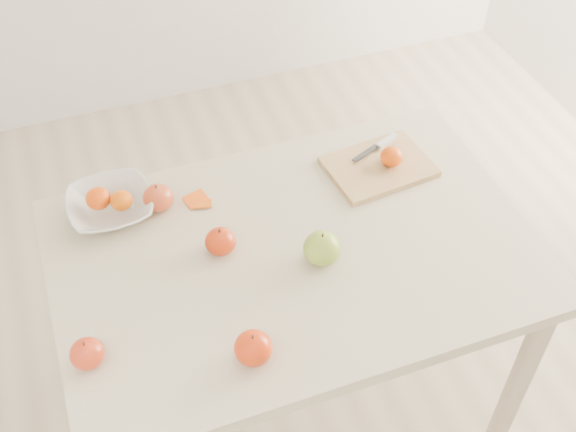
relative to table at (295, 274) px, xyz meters
name	(u,v)px	position (x,y,z in m)	size (l,w,h in m)	color
ground	(293,402)	(0.00, 0.00, -0.65)	(3.50, 3.50, 0.00)	#C6B293
table	(295,274)	(0.00, 0.00, 0.00)	(1.20, 0.80, 0.75)	beige
cutting_board	(379,167)	(0.32, 0.20, 0.11)	(0.28, 0.20, 0.02)	tan
board_tangerine	(391,157)	(0.35, 0.19, 0.14)	(0.06, 0.06, 0.05)	red
fruit_bowl	(110,206)	(-0.41, 0.28, 0.13)	(0.22, 0.22, 0.05)	silver
bowl_tangerine_near	(98,198)	(-0.43, 0.29, 0.15)	(0.06, 0.06, 0.06)	#E64508
bowl_tangerine_far	(121,200)	(-0.38, 0.27, 0.15)	(0.06, 0.06, 0.05)	#D05807
orange_peel_a	(196,200)	(-0.19, 0.25, 0.10)	(0.06, 0.04, 0.00)	#EA5910
orange_peel_b	(203,205)	(-0.17, 0.23, 0.10)	(0.04, 0.04, 0.00)	#D75C0F
paring_knife	(383,143)	(0.37, 0.27, 0.12)	(0.16, 0.08, 0.01)	white
apple_green	(322,248)	(0.05, -0.05, 0.14)	(0.09, 0.09, 0.08)	#689E1F
apple_red_b	(220,242)	(-0.17, 0.06, 0.13)	(0.08, 0.08, 0.07)	#8B0A02
apple_red_a	(158,198)	(-0.28, 0.26, 0.14)	(0.08, 0.08, 0.07)	#9C1B10
apple_red_d	(87,354)	(-0.54, -0.15, 0.13)	(0.08, 0.08, 0.07)	#8F0A02
apple_red_c	(253,348)	(-0.20, -0.27, 0.14)	(0.08, 0.08, 0.08)	#A31603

